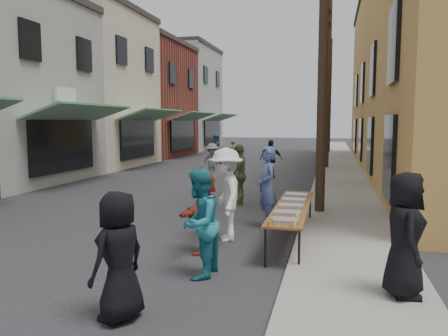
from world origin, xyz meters
The scene contains 27 objects.
ground centered at (0.00, 0.00, 0.00)m, with size 120.00×120.00×0.00m, color #28282B.
sidewalk centered at (5.00, 15.00, 0.05)m, with size 2.20×60.00×0.10m, color gray.
storefront_row centered at (-10.00, 14.96, 4.12)m, with size 8.00×37.00×9.00m.
utility_pole_near centered at (4.30, 3.00, 4.50)m, with size 0.26×0.26×9.00m, color #2D2116.
utility_pole_mid centered at (4.30, 15.00, 4.50)m, with size 0.26×0.26×9.00m, color #2D2116.
utility_pole_far centered at (4.30, 27.00, 4.50)m, with size 0.26×0.26×9.00m, color #2D2116.
serving_table centered at (3.80, 0.19, 0.71)m, with size 0.70×4.00×0.75m.
catering_tray_sausage centered at (3.80, -1.46, 0.79)m, with size 0.50×0.33×0.08m, color maroon.
catering_tray_foil_b centered at (3.80, -0.81, 0.79)m, with size 0.50×0.33×0.08m, color #B2B2B7.
catering_tray_buns centered at (3.80, -0.11, 0.79)m, with size 0.50×0.33×0.08m, color tan.
catering_tray_foil_d centered at (3.80, 0.59, 0.79)m, with size 0.50×0.33×0.08m, color #B2B2B7.
catering_tray_buns_end centered at (3.80, 1.29, 0.79)m, with size 0.50×0.33×0.08m, color tan.
condiment_jar_a centered at (3.58, -1.76, 0.79)m, with size 0.07×0.07×0.08m, color #A57F26.
condiment_jar_b centered at (3.58, -1.66, 0.79)m, with size 0.07×0.07×0.08m, color #A57F26.
condiment_jar_c centered at (3.58, -1.56, 0.79)m, with size 0.07×0.07×0.08m, color #A57F26.
cup_stack centered at (4.00, -1.71, 0.81)m, with size 0.08×0.08×0.12m, color tan.
guest_front_a centered at (2.00, -4.14, 0.83)m, with size 0.82×0.53×1.67m, color black.
guest_front_b centered at (3.11, 1.23, 0.97)m, with size 0.71×0.47×1.94m, color #50629B.
guest_front_c centered at (2.53, -2.40, 0.89)m, with size 0.86×0.67×1.78m, color teal.
guest_front_d centered at (2.43, -0.15, 0.99)m, with size 1.28×0.74×1.98m, color white.
guest_front_e centered at (1.89, 3.79, 0.93)m, with size 1.09×0.45×1.86m, color #59653A.
guest_queue_back centered at (2.22, -1.09, 0.79)m, with size 1.47×0.47×1.58m, color #9A3221.
server centered at (5.60, -2.69, 0.97)m, with size 0.85×0.56×1.75m, color black.
passerby_left centered at (-0.40, 8.98, 0.80)m, with size 1.03×0.59×1.60m, color slate.
passerby_mid centered at (1.93, 10.48, 0.86)m, with size 1.00×0.42×1.71m, color black.
passerby_right centered at (-1.03, 15.63, 0.74)m, with size 0.54×0.35×1.47m, color brown.
passerby_far centered at (-2.15, 16.10, 0.90)m, with size 0.88×0.68×1.81m, color #48658C.
Camera 1 is at (4.59, -9.02, 2.53)m, focal length 35.00 mm.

